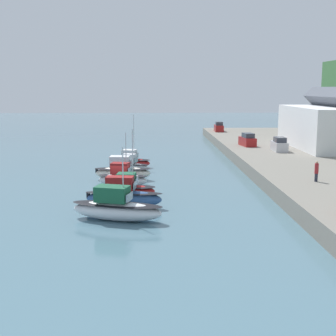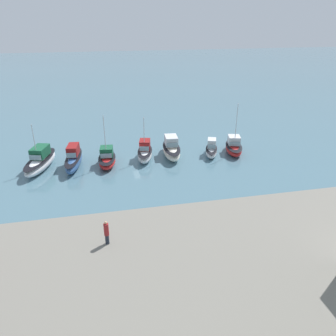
{
  "view_description": "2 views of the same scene",
  "coord_description": "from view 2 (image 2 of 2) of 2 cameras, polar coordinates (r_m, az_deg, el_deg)",
  "views": [
    {
      "loc": [
        52.28,
        3.86,
        11.19
      ],
      "look_at": [
        -1.31,
        5.59,
        1.97
      ],
      "focal_mm": 50.0,
      "sensor_mm": 36.0,
      "label": 1
    },
    {
      "loc": [
        5.21,
        42.69,
        18.4
      ],
      "look_at": [
        -2.32,
        7.08,
        1.48
      ],
      "focal_mm": 35.0,
      "sensor_mm": 36.0,
      "label": 2
    }
  ],
  "objects": [
    {
      "name": "moored_boat_2",
      "position": [
        46.98,
        0.58,
        3.32
      ],
      "size": [
        2.87,
        7.05,
        2.96
      ],
      "rotation": [
        0.0,
        0.0,
        -0.08
      ],
      "color": "white",
      "rests_on": "ground_plane"
    },
    {
      "name": "ground_plane",
      "position": [
        46.78,
        -4.57,
        1.68
      ],
      "size": [
        320.0,
        320.0,
        0.0
      ],
      "primitive_type": "plane",
      "color": "slate"
    },
    {
      "name": "moored_boat_1",
      "position": [
        47.9,
        7.57,
        3.23
      ],
      "size": [
        3.21,
        5.18,
        2.4
      ],
      "rotation": [
        0.0,
        0.0,
        -0.35
      ],
      "color": "silver",
      "rests_on": "ground_plane"
    },
    {
      "name": "moored_boat_5",
      "position": [
        45.29,
        -16.09,
        1.47
      ],
      "size": [
        2.76,
        7.53,
        3.0
      ],
      "rotation": [
        0.0,
        0.0,
        -0.13
      ],
      "color": "#33568E",
      "rests_on": "ground_plane"
    },
    {
      "name": "moored_boat_6",
      "position": [
        46.17,
        -21.33,
        1.14
      ],
      "size": [
        4.54,
        8.42,
        6.34
      ],
      "rotation": [
        0.0,
        0.0,
        -0.29
      ],
      "color": "white",
      "rests_on": "ground_plane"
    },
    {
      "name": "moored_boat_4",
      "position": [
        44.92,
        -10.57,
        1.59
      ],
      "size": [
        2.85,
        5.68,
        7.07
      ],
      "rotation": [
        0.0,
        0.0,
        -0.11
      ],
      "color": "red",
      "rests_on": "ground_plane"
    },
    {
      "name": "person_on_quay",
      "position": [
        27.05,
        -10.65,
        -10.94
      ],
      "size": [
        0.4,
        0.4,
        2.14
      ],
      "color": "#232838",
      "rests_on": "quay_promenade"
    },
    {
      "name": "moored_boat_3",
      "position": [
        46.15,
        -4.04,
        2.73
      ],
      "size": [
        3.15,
        6.06,
        6.24
      ],
      "rotation": [
        0.0,
        0.0,
        -0.21
      ],
      "color": "silver",
      "rests_on": "ground_plane"
    },
    {
      "name": "moored_boat_0",
      "position": [
        49.21,
        11.37,
        3.63
      ],
      "size": [
        3.6,
        5.97,
        7.52
      ],
      "rotation": [
        0.0,
        0.0,
        -0.25
      ],
      "color": "red",
      "rests_on": "ground_plane"
    }
  ]
}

